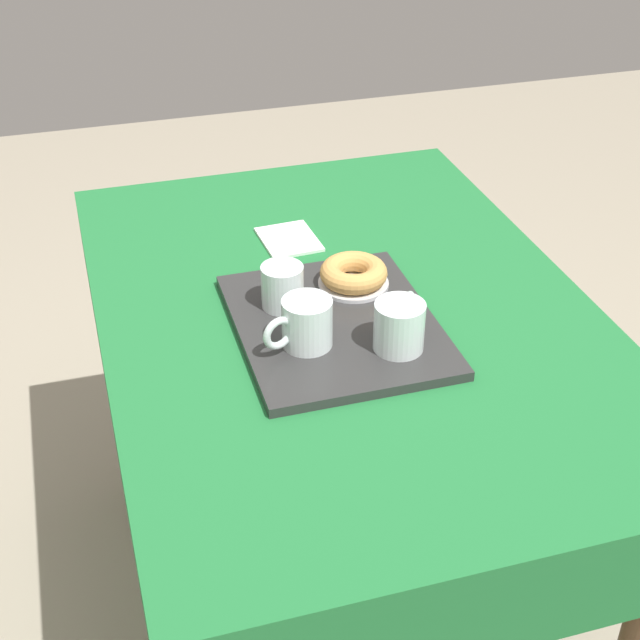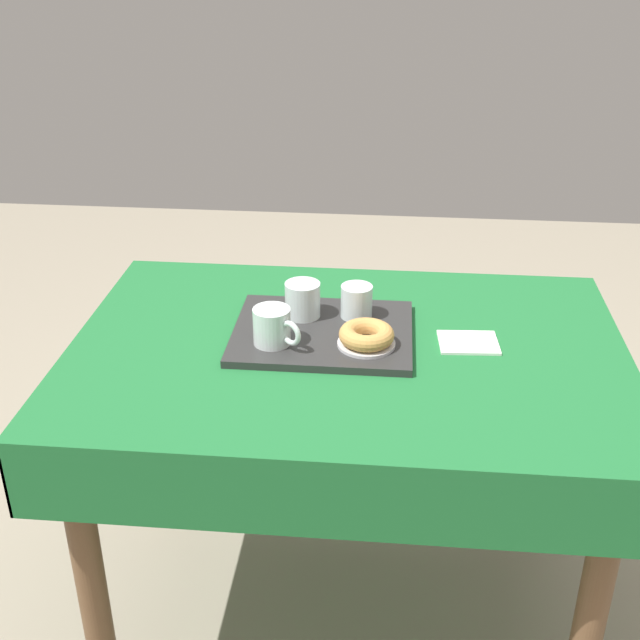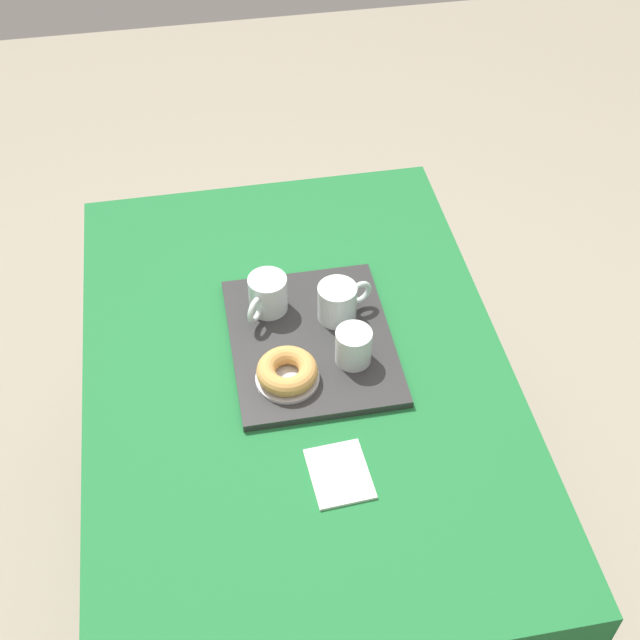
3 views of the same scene
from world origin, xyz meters
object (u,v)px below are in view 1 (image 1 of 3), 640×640
Objects in this scene: dining_table at (346,362)px; donut_plate_left at (353,284)px; water_glass_near at (283,289)px; paper_napkin at (289,239)px; tea_mug_left at (399,327)px; serving_tray at (335,325)px; sugar_donut_left at (354,273)px; tea_mug_right at (306,325)px.

donut_plate_left reaches higher than dining_table.
water_glass_near is 0.59× the size of paper_napkin.
tea_mug_left reaches higher than dining_table.
water_glass_near is 0.27m from paper_napkin.
donut_plate_left reaches higher than serving_tray.
tea_mug_left is at bearing 2.83° from sugar_donut_left.
serving_tray is at bearing 128.78° from tea_mug_right.
water_glass_near reaches higher than dining_table.
sugar_donut_left is at bearing 0.00° from donut_plate_left.
tea_mug_left is 0.23m from water_glass_near.
dining_table is 0.29m from paper_napkin.
tea_mug_right reaches higher than donut_plate_left.
donut_plate_left is 0.02m from sugar_donut_left.
donut_plate_left is (-0.15, 0.13, -0.03)m from tea_mug_right.
donut_plate_left is at bearing 14.94° from paper_napkin.
serving_tray reaches higher than dining_table.
tea_mug_left is 0.86× the size of paper_napkin.
tea_mug_left reaches higher than water_glass_near.
tea_mug_right is 1.59× the size of water_glass_near.
donut_plate_left is at bearing -177.17° from tea_mug_left.
tea_mug_left is 0.89× the size of donut_plate_left.
paper_napkin is (-0.22, -0.06, -0.02)m from donut_plate_left.
tea_mug_left is 0.43m from paper_napkin.
tea_mug_right is at bearing -43.22° from dining_table.
paper_napkin is at bearing 179.15° from serving_tray.
water_glass_near reaches higher than sugar_donut_left.
paper_napkin is at bearing -170.70° from tea_mug_left.
sugar_donut_left is (-0.03, 0.14, -0.01)m from water_glass_near.
serving_tray is (0.06, -0.04, 0.13)m from dining_table.
donut_plate_left is (-0.20, -0.01, -0.03)m from tea_mug_left.
dining_table is at bearing 83.51° from water_glass_near.
sugar_donut_left is (-0.04, 0.03, 0.16)m from dining_table.
donut_plate_left is at bearing 148.52° from dining_table.
serving_tray is 5.25× the size of water_glass_near.
tea_mug_left is at bearing 71.04° from tea_mug_right.
tea_mug_right reaches higher than paper_napkin.
tea_mug_left is at bearing 2.83° from donut_plate_left.
tea_mug_left is (0.16, 0.04, 0.17)m from dining_table.
paper_napkin is at bearing -165.06° from sugar_donut_left.
tea_mug_left is at bearing 12.56° from dining_table.
serving_tray is 3.17× the size of donut_plate_left.
dining_table is 3.07× the size of serving_tray.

